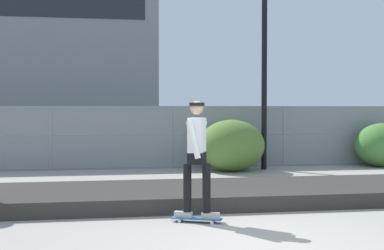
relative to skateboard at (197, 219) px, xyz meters
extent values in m
plane|color=#9E998E|center=(0.54, -1.30, -0.06)|extent=(120.00, 120.00, 0.00)
cube|color=#33302D|center=(0.54, 1.79, 0.08)|extent=(16.30, 2.46, 0.28)
cube|color=#2D608C|center=(0.00, 0.00, 0.00)|extent=(0.82, 0.49, 0.02)
cylinder|color=silver|center=(0.27, -0.02, -0.03)|extent=(0.06, 0.05, 0.05)
cylinder|color=silver|center=(0.21, -0.18, -0.03)|extent=(0.06, 0.05, 0.05)
cylinder|color=silver|center=(-0.21, 0.18, -0.03)|extent=(0.06, 0.05, 0.05)
cylinder|color=silver|center=(-0.27, 0.02, -0.03)|extent=(0.06, 0.05, 0.05)
cube|color=#99999E|center=(0.24, -0.10, -0.01)|extent=(0.10, 0.15, 0.01)
cube|color=#99999E|center=(-0.24, 0.10, -0.01)|extent=(0.10, 0.15, 0.01)
cube|color=#B2ADA8|center=(0.20, -0.08, 0.06)|extent=(0.30, 0.20, 0.09)
cube|color=#B2ADA8|center=(-0.20, 0.08, 0.06)|extent=(0.30, 0.20, 0.09)
cylinder|color=black|center=(0.14, -0.06, 0.48)|extent=(0.13, 0.13, 0.76)
cylinder|color=black|center=(-0.14, 0.06, 0.48)|extent=(0.13, 0.13, 0.76)
cube|color=black|center=(0.00, 0.00, 0.95)|extent=(0.35, 0.41, 0.18)
cube|color=white|center=(0.00, 0.00, 1.31)|extent=(0.35, 0.44, 0.54)
cylinder|color=white|center=(0.09, 0.23, 1.25)|extent=(0.25, 0.17, 0.58)
cylinder|color=white|center=(-0.09, -0.23, 1.25)|extent=(0.25, 0.17, 0.58)
sphere|color=tan|center=(0.00, 0.00, 1.74)|extent=(0.21, 0.21, 0.21)
cylinder|color=black|center=(0.00, 0.00, 1.80)|extent=(0.24, 0.24, 0.05)
cylinder|color=gray|center=(-2.95, 7.44, 0.87)|extent=(0.06, 0.06, 1.85)
cylinder|color=gray|center=(0.54, 7.44, 0.87)|extent=(0.06, 0.06, 1.85)
cylinder|color=gray|center=(4.03, 7.44, 0.87)|extent=(0.06, 0.06, 1.85)
cylinder|color=gray|center=(0.54, 7.44, 1.75)|extent=(20.94, 0.04, 0.04)
cylinder|color=gray|center=(0.54, 7.44, 0.96)|extent=(20.94, 0.04, 0.04)
cylinder|color=gray|center=(0.54, 7.44, 0.00)|extent=(20.94, 0.04, 0.04)
cube|color=gray|center=(0.54, 7.44, 0.87)|extent=(20.94, 0.01, 1.85)
cylinder|color=black|center=(3.17, 6.71, 3.58)|extent=(0.16, 0.16, 7.27)
cube|color=#B7BABF|center=(-4.92, 11.33, 0.61)|extent=(4.49, 2.04, 0.70)
cylinder|color=black|center=(-3.51, 12.11, 0.26)|extent=(0.65, 0.28, 0.64)
cylinder|color=black|center=(-3.61, 10.40, 0.26)|extent=(0.65, 0.28, 0.64)
cube|color=#474C54|center=(0.76, 11.09, 0.61)|extent=(4.54, 2.19, 0.70)
cube|color=#23282D|center=(0.56, 11.07, 1.28)|extent=(2.34, 1.79, 0.64)
cylinder|color=black|center=(2.04, 12.06, 0.26)|extent=(0.66, 0.30, 0.64)
cylinder|color=black|center=(2.20, 10.36, 0.26)|extent=(0.66, 0.30, 0.64)
cylinder|color=black|center=(-0.67, 11.81, 0.26)|extent=(0.66, 0.30, 0.64)
cylinder|color=black|center=(-0.52, 10.11, 0.26)|extent=(0.66, 0.30, 0.64)
ellipsoid|color=#567A33|center=(2.12, 6.40, 0.67)|extent=(1.89, 1.55, 1.46)
ellipsoid|color=#477F38|center=(6.95, 6.79, 0.61)|extent=(1.72, 1.41, 1.33)
camera|label=1|loc=(-1.43, -8.13, 1.74)|focal=49.54mm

